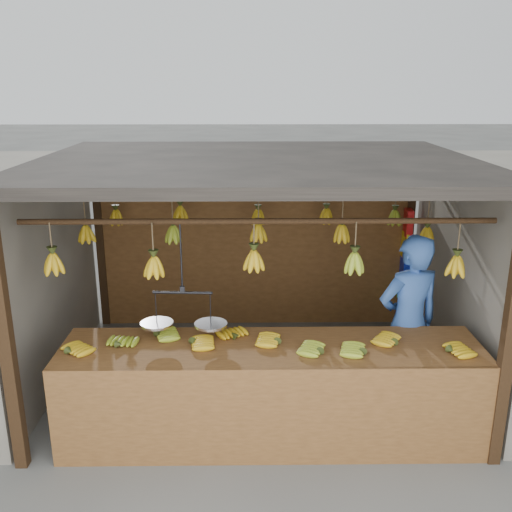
{
  "coord_description": "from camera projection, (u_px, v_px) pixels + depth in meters",
  "views": [
    {
      "loc": [
        -0.08,
        -5.64,
        3.11
      ],
      "look_at": [
        0.0,
        0.3,
        1.3
      ],
      "focal_mm": 40.0,
      "sensor_mm": 36.0,
      "label": 1
    }
  ],
  "objects": [
    {
      "name": "balance_scale",
      "position": [
        184.0,
        319.0,
        5.01
      ],
      "size": [
        0.76,
        0.31,
        0.94
      ],
      "color": "black",
      "rests_on": "ground"
    },
    {
      "name": "stall",
      "position": [
        256.0,
        195.0,
        6.04
      ],
      "size": [
        4.3,
        3.3,
        2.4
      ],
      "color": "black",
      "rests_on": "ground"
    },
    {
      "name": "bag_bundles",
      "position": [
        406.0,
        255.0,
        7.32
      ],
      "size": [
        0.08,
        0.26,
        1.22
      ],
      "color": "red",
      "rests_on": "ground"
    },
    {
      "name": "ground",
      "position": [
        256.0,
        376.0,
        6.3
      ],
      "size": [
        80.0,
        80.0,
        0.0
      ],
      "primitive_type": "plane",
      "color": "#5B5B57"
    },
    {
      "name": "vendor",
      "position": [
        408.0,
        324.0,
        5.48
      ],
      "size": [
        0.74,
        0.6,
        1.78
      ],
      "primitive_type": "imported",
      "rotation": [
        0.0,
        0.0,
        3.44
      ],
      "color": "#3359A5",
      "rests_on": "ground"
    },
    {
      "name": "hanging_bananas",
      "position": [
        256.0,
        236.0,
        5.81
      ],
      "size": [
        3.64,
        2.19,
        0.37
      ],
      "color": "gold",
      "rests_on": "ground"
    },
    {
      "name": "counter",
      "position": [
        271.0,
        372.0,
        4.91
      ],
      "size": [
        3.71,
        0.84,
        0.96
      ],
      "color": "brown",
      "rests_on": "ground"
    }
  ]
}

